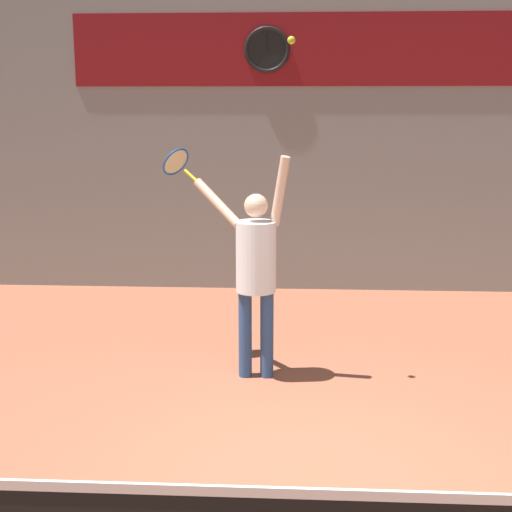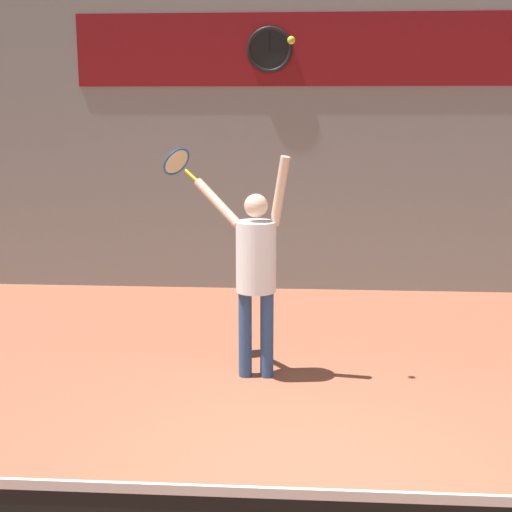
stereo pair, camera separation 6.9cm
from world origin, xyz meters
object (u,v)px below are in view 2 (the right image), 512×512
object	(u,v)px
tennis_racket	(178,163)
tennis_ball	(291,40)
tennis_player	(255,264)
scoreboard_clock	(270,50)

from	to	relation	value
tennis_racket	tennis_ball	bearing A→B (deg)	-28.51
tennis_player	tennis_racket	distance (m)	1.34
tennis_racket	scoreboard_clock	bearing A→B (deg)	74.64
tennis_player	scoreboard_clock	bearing A→B (deg)	90.57
tennis_player	tennis_racket	world-z (taller)	tennis_racket
scoreboard_clock	tennis_racket	size ratio (longest dim) A/B	1.45
scoreboard_clock	tennis_player	size ratio (longest dim) A/B	0.29
tennis_racket	tennis_ball	distance (m)	1.73
scoreboard_clock	tennis_player	world-z (taller)	scoreboard_clock
tennis_player	tennis_ball	distance (m)	2.08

